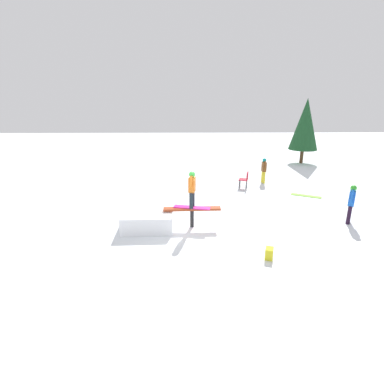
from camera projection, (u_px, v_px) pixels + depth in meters
name	position (u px, v px, depth m)	size (l,w,h in m)	color
ground_plane	(192.00, 227.00, 11.07)	(60.00, 60.00, 0.00)	white
rail_feature	(192.00, 211.00, 10.88)	(2.08, 0.34, 0.75)	black
snow_kicker_ramp	(148.00, 220.00, 10.90)	(1.80, 1.50, 0.63)	white
main_rider_on_rail	(192.00, 190.00, 10.63)	(1.36, 0.72, 1.35)	#CF1F8C
bystander_brown	(264.00, 169.00, 16.49)	(0.22, 0.62, 1.38)	gold
bystander_blue	(351.00, 202.00, 11.17)	(0.39, 0.59, 1.49)	black
loose_snowboard_lime	(306.00, 196.00, 14.47)	(1.39, 0.28, 0.02)	#82D137
folding_chair	(244.00, 180.00, 15.62)	(0.56, 0.56, 0.88)	#3F3F44
backpack_on_snow	(269.00, 253.00, 8.85)	(0.30, 0.22, 0.34)	yellow
pine_tree_far	(305.00, 124.00, 20.85)	(1.98, 1.98, 4.51)	#4C331E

